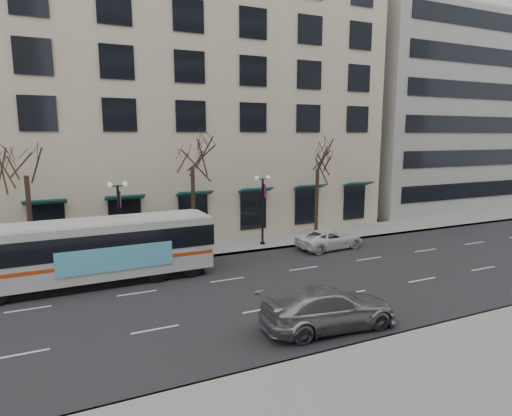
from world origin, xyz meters
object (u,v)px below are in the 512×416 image
tree_far_right (318,157)px  silver_car (329,308)px  lamp_post_left (119,218)px  tree_far_left (25,159)px  tree_far_mid (192,153)px  city_bus (94,250)px  lamp_post_right (263,207)px  white_pickup (330,239)px

tree_far_right → silver_car: 17.12m
lamp_post_left → tree_far_right: bearing=2.3°
tree_far_left → lamp_post_left: 6.29m
tree_far_mid → city_bus: 9.38m
lamp_post_left → city_bus: lamp_post_left is taller
tree_far_left → tree_far_mid: tree_far_mid is taller
tree_far_right → lamp_post_right: size_ratio=1.55×
lamp_post_right → silver_car: bearing=-103.7°
city_bus → white_pickup: 16.04m
lamp_post_right → tree_far_left: bearing=177.7°
tree_far_right → silver_car: tree_far_right is taller
lamp_post_right → silver_car: (-3.25, -13.34, -2.08)m
tree_far_left → silver_car: tree_far_left is taller
city_bus → lamp_post_right: bearing=15.1°
white_pickup → city_bus: bearing=87.9°
silver_car → white_pickup: (7.38, 10.75, -0.17)m
silver_car → white_pickup: size_ratio=1.19×
tree_far_right → city_bus: (-16.82, -4.07, -4.49)m
tree_far_right → lamp_post_right: 6.11m
white_pickup → tree_far_left: bearing=75.3°
tree_far_left → lamp_post_right: 15.48m
city_bus → silver_car: (8.58, -9.87, -1.07)m
white_pickup → silver_car: bearing=140.3°
tree_far_mid → tree_far_right: size_ratio=1.06×
tree_far_mid → white_pickup: 11.50m
tree_far_left → white_pickup: (19.14, -3.18, -6.00)m
lamp_post_left → tree_far_left: bearing=173.2°
lamp_post_right → white_pickup: bearing=-32.0°
silver_car → tree_far_mid: bearing=11.4°
tree_far_left → city_bus: tree_far_left is taller
lamp_post_right → city_bus: lamp_post_right is taller
tree_far_mid → silver_car: 15.29m
tree_far_mid → tree_far_right: 10.01m
tree_far_mid → white_pickup: bearing=-19.2°
tree_far_mid → lamp_post_right: tree_far_mid is taller
lamp_post_right → tree_far_mid: bearing=173.2°
tree_far_mid → lamp_post_right: (5.01, -0.60, -3.96)m
tree_far_right → tree_far_mid: bearing=180.0°
tree_far_mid → white_pickup: (9.14, -3.18, -6.21)m
silver_car → tree_far_right: bearing=-26.4°
tree_far_left → silver_car: bearing=-49.9°
tree_far_left → lamp_post_right: bearing=-2.3°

